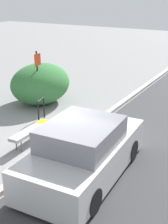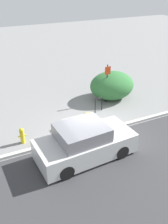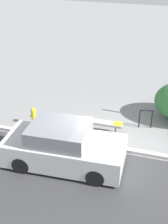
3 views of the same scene
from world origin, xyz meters
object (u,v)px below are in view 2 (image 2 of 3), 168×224
at_px(bike_rack, 99,103).
at_px(bench, 78,118).
at_px(sign_post, 107,80).
at_px(fire_hydrant, 22,135).
at_px(parked_car_near, 85,143).

bearing_deg(bike_rack, bench, -152.53).
xyz_separation_m(bike_rack, sign_post, (0.98, 0.86, 0.88)).
xyz_separation_m(bench, sign_post, (2.61, 1.71, 0.96)).
height_order(bench, sign_post, sign_post).
xyz_separation_m(sign_post, fire_hydrant, (-5.47, -1.97, -0.98)).
xyz_separation_m(bike_rack, fire_hydrant, (-4.48, -1.11, -0.09)).
height_order(bike_rack, parked_car_near, parked_car_near).
height_order(bike_rack, fire_hydrant, bike_rack).
distance_m(bench, fire_hydrant, 2.87).
distance_m(bike_rack, parked_car_near, 3.97).
xyz_separation_m(bike_rack, parked_car_near, (-2.38, -3.18, 0.17)).
bearing_deg(parked_car_near, bike_rack, 50.05).
distance_m(bench, sign_post, 3.27).
xyz_separation_m(fire_hydrant, parked_car_near, (2.11, -2.07, 0.27)).
bearing_deg(sign_post, parked_car_near, -129.75).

